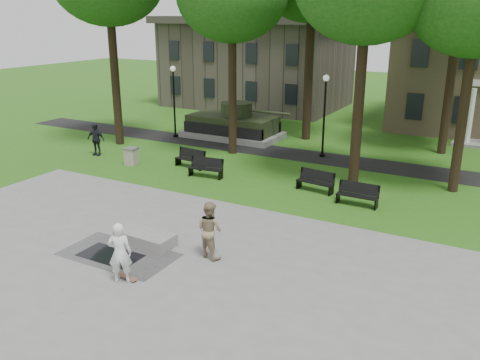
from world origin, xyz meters
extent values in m
plane|color=#2A5714|center=(0.00, 0.00, 0.00)|extent=(120.00, 120.00, 0.00)
cube|color=gray|center=(0.00, -5.00, 0.01)|extent=(22.00, 16.00, 0.02)
cube|color=black|center=(0.00, 12.00, 0.01)|extent=(44.00, 2.60, 0.01)
cube|color=#4C443D|center=(-11.00, 26.50, 3.60)|extent=(15.00, 10.00, 7.20)
cylinder|color=black|center=(-12.00, 9.00, 4.48)|extent=(0.52, 0.52, 8.96)
cylinder|color=black|center=(-4.50, 10.50, 4.00)|extent=(0.48, 0.48, 8.00)
cylinder|color=black|center=(3.50, 8.50, 4.16)|extent=(0.50, 0.50, 8.32)
cylinder|color=black|center=(8.00, 9.50, 3.84)|extent=(0.46, 0.46, 7.68)
cylinder|color=black|center=(-2.00, 16.00, 4.64)|extent=(0.54, 0.54, 9.28)
cylinder|color=black|center=(6.50, 16.50, 4.32)|extent=(0.50, 0.50, 8.64)
cylinder|color=black|center=(-10.00, 12.30, 2.20)|extent=(0.12, 0.12, 4.40)
sphere|color=silver|center=(-10.00, 12.30, 4.55)|extent=(0.36, 0.36, 0.36)
cylinder|color=black|center=(-10.00, 12.30, 0.08)|extent=(0.32, 0.32, 0.16)
cylinder|color=black|center=(0.50, 12.30, 2.20)|extent=(0.12, 0.12, 4.40)
sphere|color=silver|center=(0.50, 12.30, 4.55)|extent=(0.36, 0.36, 0.36)
cylinder|color=black|center=(0.50, 12.30, 0.08)|extent=(0.32, 0.32, 0.16)
cube|color=gray|center=(-6.50, 14.00, 0.20)|extent=(6.50, 3.40, 0.40)
cube|color=#252D17|center=(-6.50, 14.00, 0.95)|extent=(5.80, 2.80, 1.10)
cube|color=black|center=(-6.50, 12.65, 0.75)|extent=(5.80, 0.35, 0.70)
cube|color=black|center=(-6.50, 15.35, 0.75)|extent=(5.80, 0.35, 0.70)
cylinder|color=#252D17|center=(-6.20, 14.00, 1.95)|extent=(2.10, 2.10, 0.90)
cylinder|color=#252D17|center=(-3.90, 14.00, 1.95)|extent=(3.20, 0.18, 0.18)
cube|color=black|center=(-1.45, -3.44, 0.02)|extent=(2.20, 1.20, 0.00)
cube|color=gray|center=(-0.97, -2.12, 0.24)|extent=(2.24, 1.08, 0.45)
cube|color=brown|center=(0.15, -4.42, 0.06)|extent=(0.80, 0.30, 0.07)
imported|color=white|center=(0.13, -4.63, 1.01)|extent=(0.86, 0.78, 1.97)
imported|color=#958360|center=(1.61, -1.83, 1.01)|extent=(1.12, 0.97, 1.99)
imported|color=black|center=(-11.29, 6.19, 0.96)|extent=(1.18, 0.62, 1.92)
cube|color=black|center=(-5.02, 6.73, 0.45)|extent=(1.84, 0.64, 0.05)
cube|color=black|center=(-5.02, 6.95, 0.75)|extent=(1.81, 0.34, 0.50)
cube|color=black|center=(-5.87, 6.73, 0.23)|extent=(0.11, 0.45, 0.45)
cube|color=black|center=(-4.17, 6.73, 0.23)|extent=(0.11, 0.45, 0.45)
cube|color=black|center=(-3.34, 5.67, 0.45)|extent=(1.84, 0.64, 0.05)
cube|color=black|center=(-3.34, 5.89, 0.75)|extent=(1.81, 0.35, 0.50)
cube|color=black|center=(-4.19, 5.67, 0.23)|extent=(0.11, 0.45, 0.45)
cube|color=black|center=(-2.49, 5.67, 0.23)|extent=(0.11, 0.45, 0.45)
cube|color=black|center=(2.33, 6.28, 0.45)|extent=(1.84, 0.69, 0.05)
cube|color=black|center=(2.33, 6.50, 0.75)|extent=(1.80, 0.39, 0.50)
cube|color=black|center=(1.48, 6.28, 0.23)|extent=(0.12, 0.45, 0.45)
cube|color=black|center=(3.18, 6.28, 0.23)|extent=(0.12, 0.45, 0.45)
cube|color=black|center=(4.59, 5.40, 0.45)|extent=(1.81, 0.47, 0.05)
cube|color=black|center=(4.59, 5.62, 0.75)|extent=(1.80, 0.18, 0.50)
cube|color=black|center=(3.74, 5.40, 0.23)|extent=(0.07, 0.45, 0.45)
cube|color=black|center=(5.44, 5.40, 0.23)|extent=(0.07, 0.45, 0.45)
cube|color=gray|center=(-8.17, 5.64, 0.45)|extent=(0.68, 0.68, 0.90)
cube|color=#4C4C4C|center=(-8.17, 5.64, 0.93)|extent=(0.75, 0.75, 0.06)
camera|label=1|loc=(10.09, -15.14, 7.93)|focal=38.00mm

